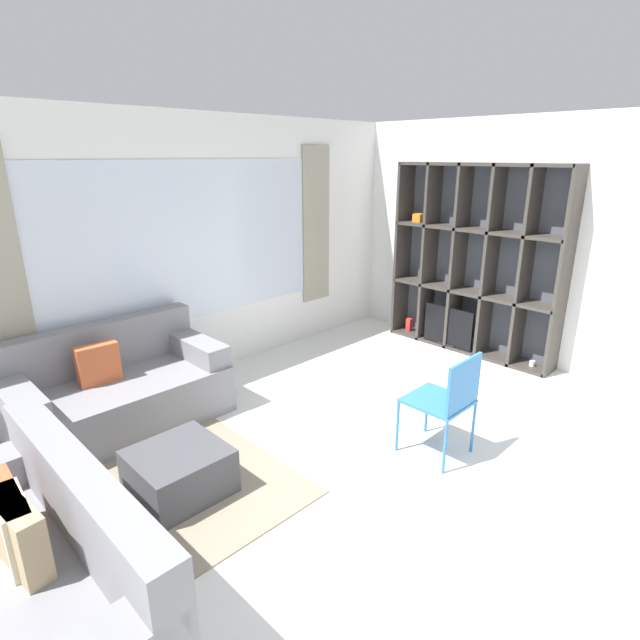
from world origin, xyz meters
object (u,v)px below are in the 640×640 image
at_px(ottoman, 179,472).
at_px(couch_side, 25,589).
at_px(couch_main, 117,392).
at_px(shelving_unit, 474,264).
at_px(folding_chair, 448,397).

bearing_deg(ottoman, couch_side, -154.83).
relative_size(couch_side, ottoman, 2.97).
bearing_deg(couch_main, shelving_unit, -17.66).
relative_size(couch_main, folding_chair, 2.04).
relative_size(couch_side, folding_chair, 2.11).
bearing_deg(couch_side, folding_chair, 79.12).
relative_size(shelving_unit, couch_side, 1.21).
distance_m(shelving_unit, folding_chair, 2.54).
height_order(ottoman, folding_chair, folding_chair).
distance_m(couch_main, couch_side, 2.13).
bearing_deg(couch_side, shelving_unit, 95.90).
bearing_deg(folding_chair, shelving_unit, -154.50).
height_order(couch_side, ottoman, couch_side).
bearing_deg(folding_chair, couch_main, -54.83).
distance_m(couch_main, folding_chair, 2.81).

